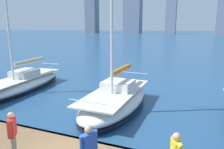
# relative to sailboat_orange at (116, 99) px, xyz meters

# --- Properties ---
(city_skyline) EXTENTS (173.04, 24.76, 46.88)m
(city_skyline) POSITION_rel_sailboat_orange_xyz_m (-5.64, -155.33, 19.25)
(city_skyline) COLOR gray
(city_skyline) RESTS_ON ground
(sailboat_orange) EXTENTS (3.08, 7.81, 12.71)m
(sailboat_orange) POSITION_rel_sailboat_orange_xyz_m (0.00, 0.00, 0.00)
(sailboat_orange) COLOR white
(sailboat_orange) RESTS_ON ground
(sailboat_tan) EXTENTS (3.24, 9.67, 12.38)m
(sailboat_tan) POSITION_rel_sailboat_orange_xyz_m (8.60, -1.02, -0.07)
(sailboat_tan) COLOR white
(sailboat_tan) RESTS_ON ground
(person_red_shirt) EXTENTS (0.39, 0.54, 1.67)m
(person_red_shirt) POSITION_rel_sailboat_orange_xyz_m (1.15, 6.89, 0.90)
(person_red_shirt) COLOR gray
(person_red_shirt) RESTS_ON dock_pier
(person_blue_shirt) EXTENTS (0.36, 0.61, 1.78)m
(person_blue_shirt) POSITION_rel_sailboat_orange_xyz_m (-1.89, 7.00, 0.97)
(person_blue_shirt) COLOR gray
(person_blue_shirt) RESTS_ON dock_pier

